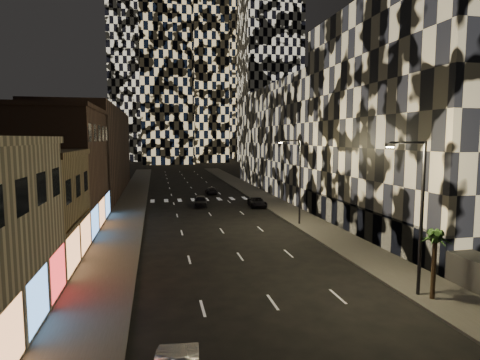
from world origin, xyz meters
name	(u,v)px	position (x,y,z in m)	size (l,w,h in m)	color
sidewalk_left	(132,201)	(-10.00, 50.00, 0.07)	(4.00, 120.00, 0.15)	#47443F
sidewalk_right	(263,197)	(10.00, 50.00, 0.07)	(4.00, 120.00, 0.15)	#47443F
curb_left	(146,201)	(-7.90, 50.00, 0.07)	(0.20, 120.00, 0.15)	#4C4C47
curb_right	(250,197)	(7.90, 50.00, 0.07)	(0.20, 120.00, 0.15)	#4C4C47
retail_tan	(5,213)	(-17.00, 21.00, 4.00)	(10.00, 10.00, 8.00)	#7F6C4C
retail_brown	(49,171)	(-17.00, 33.50, 6.00)	(10.00, 15.00, 12.00)	#4C342B
retail_filler_left	(90,152)	(-17.00, 60.00, 7.00)	(10.00, 40.00, 14.00)	#4C342B
midrise_right	(432,120)	(20.00, 24.50, 11.00)	(16.00, 25.00, 22.00)	#232326
midrise_base	(356,220)	(12.30, 24.50, 1.50)	(0.60, 25.00, 3.00)	#383838
midrise_filler_right	(308,140)	(20.00, 57.00, 9.00)	(16.00, 40.00, 18.00)	#232326
tower_right_mid	(269,25)	(35.00, 135.00, 50.00)	(20.00, 20.00, 100.00)	black
tower_left_back	(139,14)	(-12.00, 165.00, 60.00)	(24.00, 24.00, 120.00)	black
tower_center_low	(166,30)	(-2.00, 140.00, 47.50)	(18.00, 18.00, 95.00)	black
streetlight_near	(418,207)	(8.35, 10.00, 5.35)	(2.55, 0.25, 9.00)	black
streetlight_far	(298,175)	(8.35, 30.00, 5.35)	(2.55, 0.25, 9.00)	black
car_dark_midlane	(201,201)	(-0.50, 43.90, 0.73)	(1.73, 4.31, 1.47)	black
car_dark_oncoming	(211,190)	(2.57, 55.62, 0.60)	(1.67, 4.10, 1.19)	black
car_dark_rightlane	(257,202)	(7.00, 42.06, 0.63)	(2.11, 4.57, 1.27)	black
palm_tree	(435,242)	(9.00, 9.28, 3.48)	(2.06, 2.01, 4.03)	#47331E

